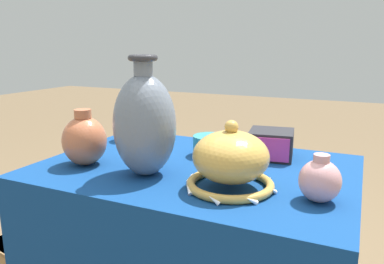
% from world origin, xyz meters
% --- Properties ---
extents(display_table, '(0.93, 0.66, 0.72)m').
position_xyz_m(display_table, '(0.00, -0.02, 0.63)').
color(display_table, '#38383D').
rests_on(display_table, ground_plane).
extents(vase_tall_bulbous, '(0.18, 0.18, 0.34)m').
position_xyz_m(vase_tall_bulbous, '(-0.09, -0.13, 0.87)').
color(vase_tall_bulbous, slate).
rests_on(vase_tall_bulbous, display_table).
extents(vase_dome_bell, '(0.24, 0.24, 0.18)m').
position_xyz_m(vase_dome_bell, '(0.16, -0.13, 0.79)').
color(vase_dome_bell, gold).
rests_on(vase_dome_bell, display_table).
extents(mosaic_tile_box, '(0.16, 0.16, 0.09)m').
position_xyz_m(mosaic_tile_box, '(0.19, 0.18, 0.77)').
color(mosaic_tile_box, '#232328').
rests_on(mosaic_tile_box, display_table).
extents(cup_wide_celadon, '(0.10, 0.10, 0.06)m').
position_xyz_m(cup_wide_celadon, '(-0.37, 0.18, 0.76)').
color(cup_wide_celadon, '#A8CCB7').
rests_on(cup_wide_celadon, display_table).
extents(pot_squat_teal, '(0.12, 0.12, 0.07)m').
position_xyz_m(pot_squat_teal, '(0.00, 0.12, 0.76)').
color(pot_squat_teal, teal).
rests_on(pot_squat_teal, display_table).
extents(jar_round_terracotta, '(0.13, 0.13, 0.17)m').
position_xyz_m(jar_round_terracotta, '(-0.31, -0.13, 0.80)').
color(jar_round_terracotta, '#BC6642').
rests_on(jar_round_terracotta, display_table).
extents(jar_round_rose, '(0.10, 0.10, 0.11)m').
position_xyz_m(jar_round_rose, '(0.37, -0.13, 0.78)').
color(jar_round_rose, '#D19399').
rests_on(jar_round_rose, display_table).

